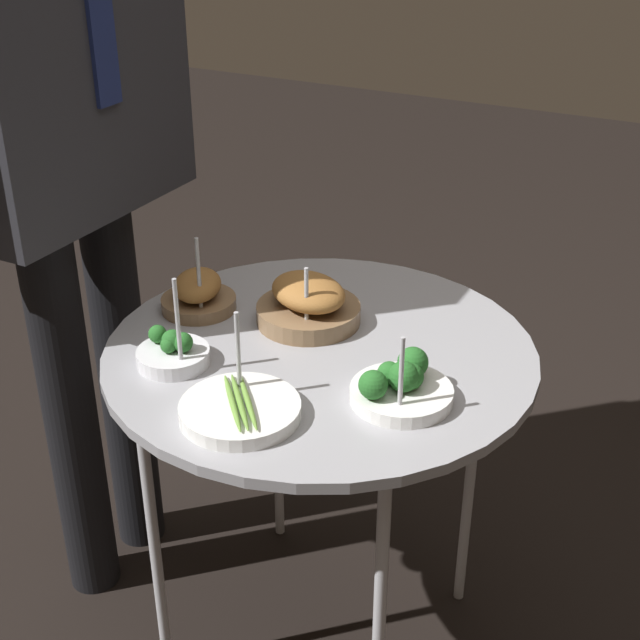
# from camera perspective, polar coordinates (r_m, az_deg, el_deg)

# --- Properties ---
(ground_plane) EXTENTS (8.00, 8.00, 0.00)m
(ground_plane) POSITION_cam_1_polar(r_m,az_deg,el_deg) (1.85, 0.00, -19.22)
(ground_plane) COLOR black
(serving_cart) EXTENTS (0.70, 0.70, 0.64)m
(serving_cart) POSITION_cam_1_polar(r_m,az_deg,el_deg) (1.47, 0.00, -3.15)
(serving_cart) COLOR #939399
(serving_cart) RESTS_ON ground_plane
(bowl_roast_mid_left) EXTENTS (0.18, 0.18, 0.12)m
(bowl_roast_mid_left) POSITION_cam_1_polar(r_m,az_deg,el_deg) (1.51, -0.75, 1.06)
(bowl_roast_mid_left) COLOR brown
(bowl_roast_mid_left) RESTS_ON serving_cart
(bowl_broccoli_front_right) EXTENTS (0.11, 0.11, 0.16)m
(bowl_broccoli_front_right) POSITION_cam_1_polar(r_m,az_deg,el_deg) (1.41, -9.40, -2.03)
(bowl_broccoli_front_right) COLOR silver
(bowl_broccoli_front_right) RESTS_ON serving_cart
(bowl_roast_front_left) EXTENTS (0.13, 0.13, 0.15)m
(bowl_roast_front_left) POSITION_cam_1_polar(r_m,az_deg,el_deg) (1.56, -7.81, 1.69)
(bowl_roast_front_left) COLOR brown
(bowl_roast_front_left) RESTS_ON serving_cart
(bowl_asparagus_near_rim) EXTENTS (0.17, 0.17, 0.14)m
(bowl_asparagus_near_rim) POSITION_cam_1_polar(r_m,az_deg,el_deg) (1.28, -5.14, -5.71)
(bowl_asparagus_near_rim) COLOR white
(bowl_asparagus_near_rim) RESTS_ON serving_cart
(bowl_broccoli_front_center) EXTENTS (0.15, 0.15, 0.13)m
(bowl_broccoli_front_center) POSITION_cam_1_polar(r_m,az_deg,el_deg) (1.31, 5.17, -4.18)
(bowl_broccoli_front_center) COLOR white
(bowl_broccoli_front_center) RESTS_ON serving_cart
(waiter_figure) EXTENTS (0.60, 0.23, 1.62)m
(waiter_figure) POSITION_cam_1_polar(r_m,az_deg,el_deg) (1.57, -16.70, 14.67)
(waiter_figure) COLOR black
(waiter_figure) RESTS_ON ground_plane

